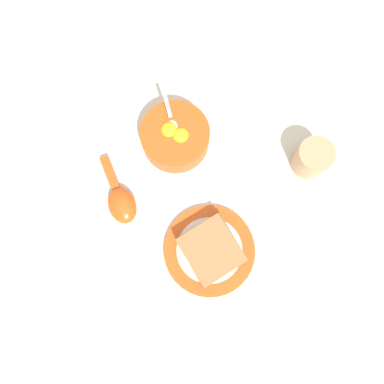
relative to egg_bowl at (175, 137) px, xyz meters
name	(u,v)px	position (x,y,z in m)	size (l,w,h in m)	color
ground_plane	(190,141)	(0.01, 0.03, -0.03)	(3.00, 3.00, 0.00)	silver
egg_bowl	(175,137)	(0.00, 0.00, 0.00)	(0.15, 0.14, 0.09)	#DB5119
toast_plate	(209,250)	(0.24, -0.01, -0.02)	(0.18, 0.18, 0.01)	#DB5119
toast_sandwich	(211,250)	(0.25, -0.01, 0.00)	(0.13, 0.12, 0.04)	brown
soup_spoon	(121,201)	(0.09, -0.15, -0.01)	(0.15, 0.06, 0.03)	#DB5119
drinking_cup	(312,158)	(0.14, 0.25, 0.01)	(0.07, 0.07, 0.07)	tan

